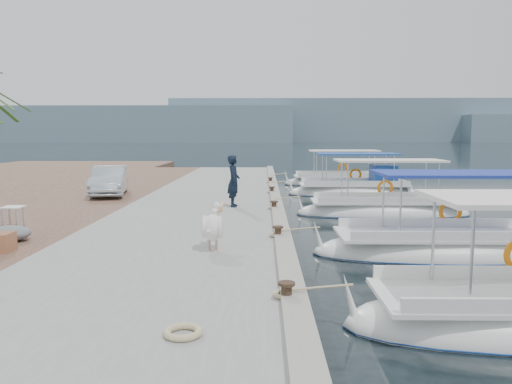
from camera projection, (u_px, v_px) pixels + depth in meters
The scene contains 17 objects.
ground at pixel (285, 231), 16.66m from camera, with size 400.00×400.00×0.00m, color black.
concrete_quay at pixel (211, 203), 21.65m from camera, with size 6.00×40.00×0.50m, color gray.
quay_curb at pixel (275, 196), 21.57m from camera, with size 0.44×40.00×0.12m, color gray.
cobblestone_strip at pixel (97, 203), 21.72m from camera, with size 4.00×40.00×0.50m, color brown.
distant_hills at pixel (334, 124), 215.46m from camera, with size 330.00×60.00×18.00m.
fishing_caique_b at pixel (454, 250), 13.39m from camera, with size 7.59×2.43×2.83m.
fishing_caique_c at pixel (383, 212), 20.04m from camera, with size 6.98×2.09×2.83m.
fishing_caique_d at pixel (355, 191), 26.80m from camera, with size 7.02×2.38×2.83m.
fishing_caique_e at pixel (340, 183), 32.10m from camera, with size 7.26×2.21×2.83m.
mooring_bollards at pixel (274, 205), 18.08m from camera, with size 0.28×20.28×0.33m.
pelican at pixel (213, 226), 11.78m from camera, with size 0.61×1.43×1.10m.
fisherman at pixel (234, 181), 18.80m from camera, with size 0.71×0.47×1.95m, color black.
parked_car at pixel (109, 181), 22.36m from camera, with size 1.38×3.96×1.30m, color silver.
wooden_crate at pixel (0, 242), 11.63m from camera, with size 0.55×0.55×0.44m, color brown.
tarp_bundle at pixel (9, 233), 12.78m from camera, with size 1.10×0.90×0.40m, color slate.
folding_table at pixel (13, 214), 13.86m from camera, with size 0.55×0.55×0.73m.
rope_coil at pixel (183, 332), 6.78m from camera, with size 0.54×0.54×0.10m, color #C6B284.
Camera 1 is at (-0.72, -16.41, 3.22)m, focal length 35.00 mm.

